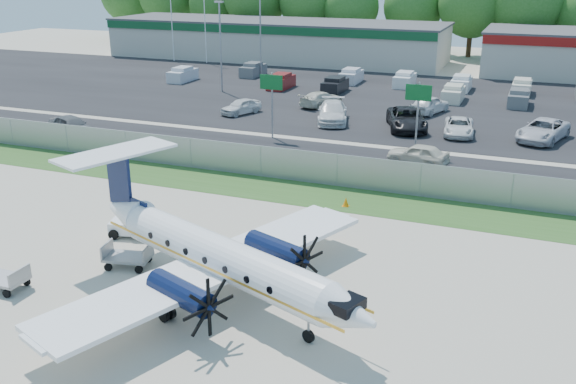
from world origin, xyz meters
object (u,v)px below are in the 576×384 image
at_px(baggage_cart_near, 2,278).
at_px(pushback_tug, 135,224).
at_px(baggage_cart_far, 128,256).
at_px(aircraft, 217,255).

bearing_deg(baggage_cart_near, pushback_tug, 74.23).
bearing_deg(baggage_cart_near, baggage_cart_far, 44.78).
distance_m(aircraft, baggage_cart_near, 9.13).
bearing_deg(pushback_tug, baggage_cart_far, -60.63).
height_order(aircraft, baggage_cart_near, aircraft).
xyz_separation_m(aircraft, baggage_cart_far, (-4.99, 0.96, -1.36)).
bearing_deg(baggage_cart_near, aircraft, 17.09).
distance_m(pushback_tug, baggage_cart_near, 6.98).
relative_size(baggage_cart_near, baggage_cart_far, 0.90).
relative_size(aircraft, baggage_cart_near, 7.71).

